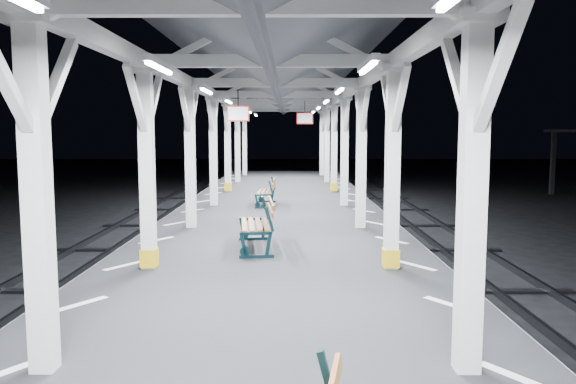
{
  "coord_description": "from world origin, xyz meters",
  "views": [
    {
      "loc": [
        0.32,
        -7.11,
        3.26
      ],
      "look_at": [
        0.3,
        2.7,
        2.2
      ],
      "focal_mm": 35.0,
      "sensor_mm": 36.0,
      "label": 1
    }
  ],
  "objects": [
    {
      "name": "hazard_stripes_right",
      "position": [
        2.45,
        0.0,
        1.0
      ],
      "size": [
        1.0,
        48.0,
        0.01
      ],
      "primitive_type": "cube",
      "color": "silver",
      "rests_on": "platform"
    },
    {
      "name": "canopy",
      "position": [
        0.0,
        -0.02,
        4.56
      ],
      "size": [
        5.4,
        49.0,
        4.65
      ],
      "color": "silver",
      "rests_on": "platform"
    },
    {
      "name": "platform",
      "position": [
        0.0,
        0.0,
        0.5
      ],
      "size": [
        6.0,
        50.0,
        1.0
      ],
      "primitive_type": "cube",
      "color": "black",
      "rests_on": "ground"
    },
    {
      "name": "hazard_stripes_left",
      "position": [
        -2.45,
        0.0,
        1.0
      ],
      "size": [
        1.0,
        48.0,
        0.01
      ],
      "primitive_type": "cube",
      "color": "silver",
      "rests_on": "platform"
    },
    {
      "name": "bench_far",
      "position": [
        -0.32,
        10.0,
        1.45
      ],
      "size": [
        0.61,
        1.57,
        0.84
      ],
      "rotation": [
        0.0,
        0.0,
        -0.02
      ],
      "color": "black",
      "rests_on": "platform"
    },
    {
      "name": "ground",
      "position": [
        0.0,
        0.0,
        0.0
      ],
      "size": [
        120.0,
        120.0,
        0.0
      ],
      "primitive_type": "plane",
      "color": "black",
      "rests_on": "ground"
    },
    {
      "name": "bench_mid",
      "position": [
        -0.24,
        3.59,
        1.5
      ],
      "size": [
        0.81,
        1.79,
        0.95
      ],
      "rotation": [
        0.0,
        0.0,
        0.09
      ],
      "color": "black",
      "rests_on": "platform"
    }
  ]
}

